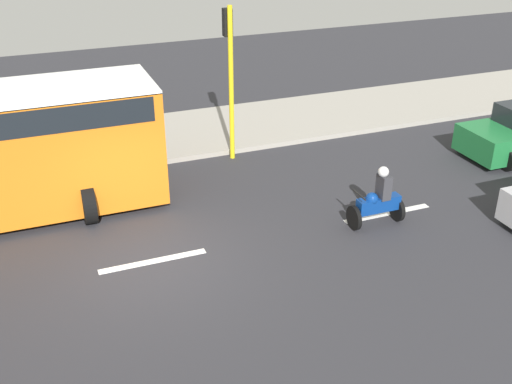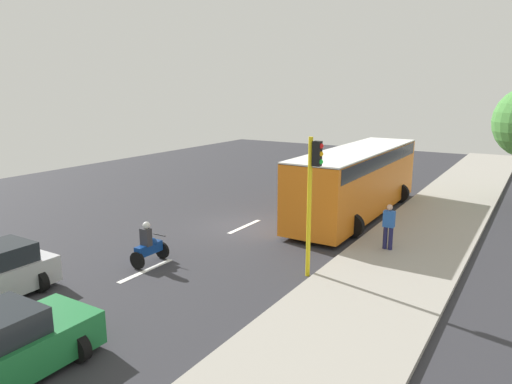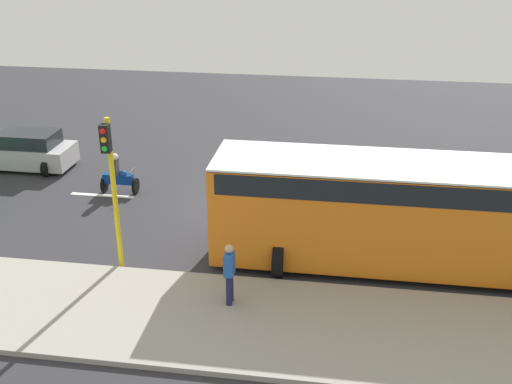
{
  "view_description": "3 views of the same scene",
  "coord_description": "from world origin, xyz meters",
  "px_view_note": "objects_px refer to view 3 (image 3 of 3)",
  "views": [
    {
      "loc": [
        -11.59,
        2.1,
        7.57
      ],
      "look_at": [
        0.02,
        -2.45,
        1.26
      ],
      "focal_mm": 43.65,
      "sensor_mm": 36.0,
      "label": 1
    },
    {
      "loc": [
        10.86,
        -16.57,
        5.95
      ],
      "look_at": [
        0.59,
        0.0,
        1.63
      ],
      "focal_mm": 33.02,
      "sensor_mm": 36.0,
      "label": 2
    },
    {
      "loc": [
        19.49,
        2.63,
        9.21
      ],
      "look_at": [
        1.12,
        -0.13,
        1.01
      ],
      "focal_mm": 43.18,
      "sensor_mm": 36.0,
      "label": 3
    }
  ],
  "objects_px": {
    "city_bus": "(408,208)",
    "motorcycle": "(118,176)",
    "car_silver": "(25,151)",
    "traffic_light_corner": "(111,175)",
    "pedestrian_near_signal": "(229,272)"
  },
  "relations": [
    {
      "from": "traffic_light_corner",
      "to": "pedestrian_near_signal",
      "type": "bearing_deg",
      "value": 67.42
    },
    {
      "from": "city_bus",
      "to": "motorcycle",
      "type": "bearing_deg",
      "value": -110.67
    },
    {
      "from": "motorcycle",
      "to": "traffic_light_corner",
      "type": "height_order",
      "value": "traffic_light_corner"
    },
    {
      "from": "city_bus",
      "to": "motorcycle",
      "type": "height_order",
      "value": "city_bus"
    },
    {
      "from": "pedestrian_near_signal",
      "to": "motorcycle",
      "type": "bearing_deg",
      "value": -140.82
    },
    {
      "from": "car_silver",
      "to": "pedestrian_near_signal",
      "type": "bearing_deg",
      "value": 49.66
    },
    {
      "from": "city_bus",
      "to": "pedestrian_near_signal",
      "type": "distance_m",
      "value": 5.47
    },
    {
      "from": "traffic_light_corner",
      "to": "city_bus",
      "type": "bearing_deg",
      "value": 99.99
    },
    {
      "from": "city_bus",
      "to": "traffic_light_corner",
      "type": "relative_size",
      "value": 2.44
    },
    {
      "from": "city_bus",
      "to": "motorcycle",
      "type": "relative_size",
      "value": 7.19
    },
    {
      "from": "motorcycle",
      "to": "car_silver",
      "type": "bearing_deg",
      "value": -112.15
    },
    {
      "from": "city_bus",
      "to": "motorcycle",
      "type": "distance_m",
      "value": 10.76
    },
    {
      "from": "car_silver",
      "to": "city_bus",
      "type": "xyz_separation_m",
      "value": [
        5.66,
        14.64,
        1.14
      ]
    },
    {
      "from": "pedestrian_near_signal",
      "to": "car_silver",
      "type": "bearing_deg",
      "value": -130.34
    },
    {
      "from": "motorcycle",
      "to": "pedestrian_near_signal",
      "type": "xyz_separation_m",
      "value": [
        6.66,
        5.43,
        0.42
      ]
    }
  ]
}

